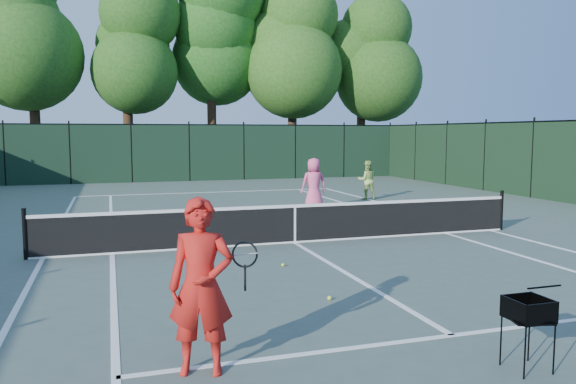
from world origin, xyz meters
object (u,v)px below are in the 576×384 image
object	(u,v)px
player_pink	(314,184)
ball_hopper	(529,310)
loose_ball_near_cart	(330,298)
coach	(201,286)
player_green	(367,180)
loose_ball_midcourt	(283,265)

from	to	relation	value
player_pink	ball_hopper	world-z (taller)	player_pink
player_pink	loose_ball_near_cart	xyz separation A→B (m)	(-3.35, -9.77, -0.84)
coach	player_green	size ratio (longest dim) A/B	1.26
player_green	loose_ball_near_cart	world-z (taller)	player_green
ball_hopper	coach	bearing A→B (deg)	178.25
player_pink	loose_ball_near_cart	world-z (taller)	player_pink
player_green	coach	bearing A→B (deg)	69.62
ball_hopper	loose_ball_near_cart	xyz separation A→B (m)	(-1.09, 3.04, -0.64)
coach	player_pink	distance (m)	13.09
loose_ball_near_cart	loose_ball_midcourt	bearing A→B (deg)	90.98
player_pink	ball_hopper	distance (m)	13.01
player_pink	player_green	bearing A→B (deg)	-141.36
player_green	loose_ball_near_cart	xyz separation A→B (m)	(-6.36, -11.94, -0.72)
loose_ball_midcourt	loose_ball_near_cart	bearing A→B (deg)	-89.02
coach	ball_hopper	bearing A→B (deg)	-0.69
player_pink	loose_ball_midcourt	world-z (taller)	player_pink
ball_hopper	loose_ball_near_cart	size ratio (longest dim) A/B	11.79
ball_hopper	loose_ball_midcourt	bearing A→B (deg)	116.71
player_green	loose_ball_near_cart	size ratio (longest dim) A/B	22.24
coach	player_green	bearing A→B (deg)	74.10
coach	loose_ball_near_cart	size ratio (longest dim) A/B	28.00
loose_ball_near_cart	coach	bearing A→B (deg)	-138.39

